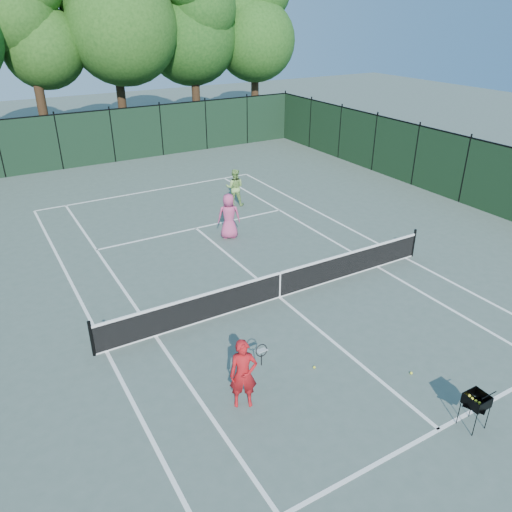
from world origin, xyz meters
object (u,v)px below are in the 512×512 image
ball_hopper (477,400)px  loose_ball_midcourt (314,367)px  player_green (235,187)px  player_pink (229,216)px  coach (243,374)px  loose_ball_near_cart (411,373)px

ball_hopper → loose_ball_midcourt: 3.82m
loose_ball_midcourt → player_green: bearing=71.4°
player_pink → ball_hopper: player_pink is taller
ball_hopper → player_pink: bearing=65.0°
player_green → player_pink: bearing=91.5°
player_green → loose_ball_midcourt: bearing=104.7°
player_green → coach: bearing=95.9°
player_pink → loose_ball_midcourt: bearing=101.3°
player_pink → player_green: 3.66m
player_green → ball_hopper: 14.81m
loose_ball_midcourt → ball_hopper: bearing=-61.5°
player_green → loose_ball_midcourt: player_green is taller
ball_hopper → loose_ball_near_cart: bearing=60.5°
player_pink → loose_ball_midcourt: player_pink is taller
player_pink → ball_hopper: (-0.10, -11.56, -0.18)m
coach → player_green: coach is taller
player_pink → loose_ball_near_cart: size_ratio=26.67×
ball_hopper → coach: bearing=117.3°
loose_ball_midcourt → player_pink: bearing=77.1°
coach → player_pink: bearing=88.4°
ball_hopper → loose_ball_near_cart: (0.16, 1.90, -0.69)m
player_pink → loose_ball_midcourt: 8.51m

